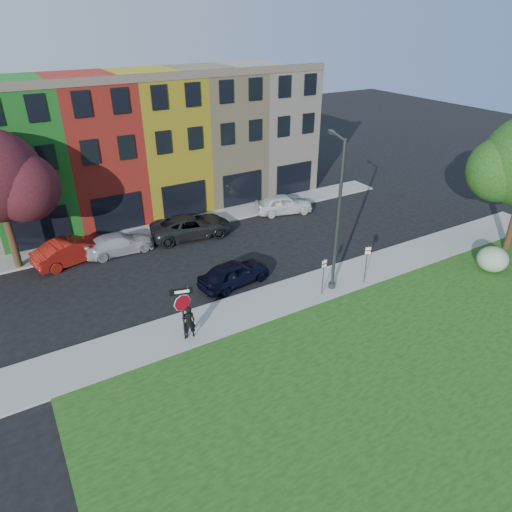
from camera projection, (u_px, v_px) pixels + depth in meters
ground at (311, 329)px, 22.77m from camera, size 120.00×120.00×0.00m
sidewalk_near at (308, 290)px, 25.91m from camera, size 40.00×3.00×0.12m
sidewalk_far at (153, 231)px, 32.82m from camera, size 40.00×2.40×0.12m
rowhouse_block at (126, 143)px, 35.43m from camera, size 30.00×10.12×10.00m
stop_sign at (182, 303)px, 20.94m from camera, size 1.02×0.31×2.86m
man at (189, 322)px, 21.66m from camera, size 0.77×0.63×1.73m
sedan_near at (234, 273)px, 26.20m from camera, size 3.01×4.85×1.48m
parked_car_red at (73, 250)px, 28.60m from camera, size 3.83×5.59×1.60m
parked_car_silver at (119, 244)px, 29.75m from camera, size 1.88×4.55×1.32m
parked_car_dark at (192, 226)px, 31.88m from camera, size 3.99×6.28×1.57m
parked_car_white at (284, 204)px, 35.66m from camera, size 4.11×5.39×1.52m
street_lamp at (337, 217)px, 24.18m from camera, size 1.16×2.47×8.46m
parking_sign_a at (324, 272)px, 24.75m from camera, size 0.32×0.09×2.25m
parking_sign_b at (367, 260)px, 25.84m from camera, size 0.30×0.16×2.40m
shrub at (493, 259)px, 27.43m from camera, size 1.79×1.79×1.52m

